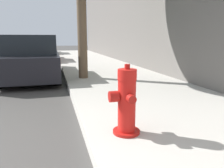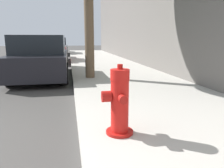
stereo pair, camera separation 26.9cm
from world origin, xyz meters
name	(u,v)px [view 2 (the right image)]	position (x,y,z in m)	size (l,w,h in m)	color
sidewalk_slab	(214,144)	(3.46, 0.00, 0.07)	(3.14, 40.00, 0.15)	#B7B2A8
fire_hydrant	(119,103)	(2.39, 0.37, 0.54)	(0.39, 0.41, 0.87)	#A91511
parked_car_near	(42,58)	(0.90, 5.52, 0.68)	(1.71, 4.11, 1.41)	black
parked_car_mid	(50,51)	(0.80, 10.70, 0.60)	(1.73, 3.99, 1.22)	maroon
parked_car_far	(56,46)	(0.79, 16.61, 0.67)	(1.82, 4.49, 1.38)	#B7B7BC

